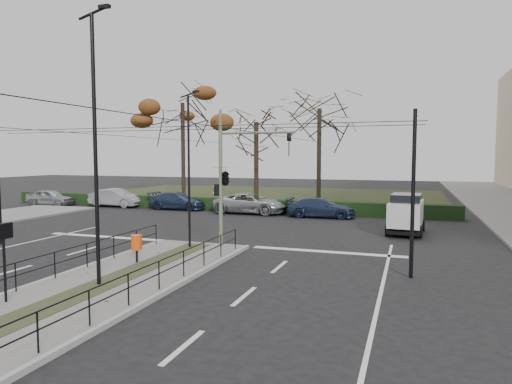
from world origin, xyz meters
TOP-DOWN VIEW (x-y plane):
  - ground at (0.00, 0.00)m, footprint 140.00×140.00m
  - median_island at (0.00, -2.50)m, footprint 4.40×15.00m
  - park at (-6.00, 32.00)m, footprint 38.00×26.00m
  - hedge at (-6.00, 18.60)m, footprint 38.00×1.00m
  - median_railing at (0.00, -2.60)m, footprint 4.14×13.24m
  - catenary at (0.00, 1.62)m, footprint 20.00×34.00m
  - traffic_light at (1.46, 4.50)m, footprint 3.87×2.22m
  - litter_bin at (-0.72, 0.36)m, footprint 0.43×0.43m
  - info_panel at (-1.51, -5.13)m, footprint 0.13×0.60m
  - streetlamp_median_near at (-0.08, -2.77)m, footprint 0.74×0.15m
  - streetlamp_median_far at (-0.09, 3.72)m, footprint 0.60×0.12m
  - parked_car_first at (-20.50, 16.92)m, footprint 4.30×2.04m
  - parked_car_second at (-14.43, 17.98)m, footprint 4.72×1.70m
  - parked_car_third at (-8.47, 18.00)m, footprint 4.86×2.02m
  - parked_car_fourth at (-1.98, 17.45)m, footprint 5.62×2.70m
  - white_van at (9.30, 11.82)m, footprint 2.12×4.17m
  - rust_tree at (-14.13, 29.68)m, footprint 8.77×8.77m
  - bare_tree_center at (0.65, 30.73)m, footprint 7.60×7.60m
  - bare_tree_near at (-4.51, 26.23)m, footprint 5.10×5.10m
  - parked_car_fifth at (3.51, 16.96)m, footprint 4.89×2.15m

SIDE VIEW (x-z plane):
  - ground at x=0.00m, z-range 0.00..0.00m
  - park at x=-6.00m, z-range 0.00..0.10m
  - median_island at x=0.00m, z-range 0.00..0.14m
  - hedge at x=-6.00m, z-range 0.00..1.00m
  - parked_car_fifth at x=3.51m, z-range 0.00..1.40m
  - parked_car_third at x=-8.47m, z-range 0.00..1.40m
  - parked_car_first at x=-20.50m, z-range 0.00..1.42m
  - parked_car_fourth at x=-1.98m, z-range 0.00..1.55m
  - parked_car_second at x=-14.43m, z-range 0.00..1.55m
  - litter_bin at x=-0.72m, z-range 0.37..1.47m
  - median_railing at x=0.00m, z-range 0.52..1.44m
  - white_van at x=9.30m, z-range 0.05..2.28m
  - info_panel at x=-1.51m, z-range 0.79..3.08m
  - catenary at x=0.00m, z-range 0.42..6.42m
  - traffic_light at x=1.46m, z-range 0.61..6.29m
  - streetlamp_median_far at x=-0.09m, z-range 0.20..7.34m
  - streetlamp_median_near at x=-0.08m, z-range 0.22..9.10m
  - bare_tree_near at x=-4.51m, z-range 2.05..11.98m
  - bare_tree_center at x=0.65m, z-range 2.46..14.43m
  - rust_tree at x=-14.13m, z-range 3.51..16.68m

